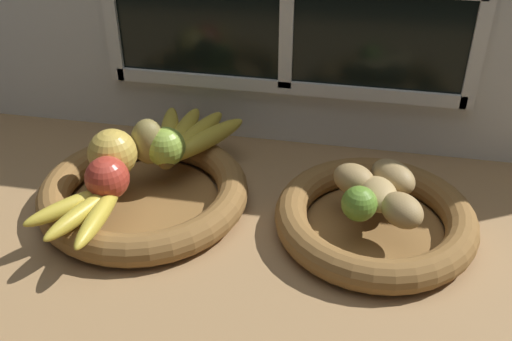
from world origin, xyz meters
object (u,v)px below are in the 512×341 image
Objects in this scene: fruit_bowl_left at (144,193)px; apple_red_front at (107,178)px; potato_small at (402,209)px; banana_bunch_back at (188,136)px; potato_oblong at (354,179)px; fruit_bowl_right at (375,219)px; pear_brown at (149,142)px; apple_green_back at (165,147)px; banana_bunch_front at (86,210)px; potato_large at (378,194)px; lime_near at (359,205)px; apple_golden_left at (113,153)px; potato_back at (393,177)px.

apple_red_front reaches higher than fruit_bowl_left.
potato_small is (43.98, 2.02, -1.08)cm from apple_red_front.
potato_oblong reaches higher than banana_bunch_back.
fruit_bowl_right is 38.59cm from pear_brown.
potato_oblong is at bearing -4.08° from apple_green_back.
potato_small reaches higher than banana_bunch_back.
banana_bunch_front reaches higher than fruit_bowl_right.
apple_red_front is (-3.31, -5.40, 6.07)cm from fruit_bowl_left.
potato_oblong is at bearing 142.13° from potato_large.
apple_golden_left is at bearing 173.06° from lime_near.
fruit_bowl_left is 2.09× the size of banana_bunch_front.
potato_back reaches higher than potato_small.
potato_small is at bearing -41.42° from potato_oblong.
banana_bunch_front is at bearing -102.81° from apple_red_front.
apple_golden_left is 45.72cm from potato_small.
lime_near reaches higher than banana_bunch_back.
potato_back is (2.11, 4.64, 5.05)cm from fruit_bowl_right.
fruit_bowl_right is 35.71cm from apple_green_back.
potato_small is (38.20, -8.54, -1.01)cm from apple_green_back.
fruit_bowl_right is 6.90cm from potato_small.
fruit_bowl_left is 40.00cm from potato_back.
fruit_bowl_right is 35.56cm from banana_bunch_back.
banana_bunch_front is at bearing -165.34° from fruit_bowl_right.
apple_golden_left is at bearing -128.24° from banana_bunch_back.
lime_near is (39.13, 6.86, 1.30)cm from banana_bunch_front.
potato_back is 1.18× the size of potato_oblong.
fruit_bowl_right is 4.44× the size of potato_small.
apple_red_front is 0.88× the size of potato_large.
banana_bunch_back is at bearing 162.73° from potato_oblong.
fruit_bowl_left is 41.11cm from potato_small.
apple_red_front reaches higher than potato_large.
pear_brown reaches higher than apple_red_front.
banana_bunch_back is 2.44× the size of potato_back.
potato_back is (39.40, 4.64, 5.06)cm from fruit_bowl_left.
potato_back is at bearing 6.72° from fruit_bowl_left.
banana_bunch_back is at bearing 168.09° from potato_back.
potato_small is at bearing -81.03° from potato_back.
potato_back reaches higher than banana_bunch_back.
fruit_bowl_right is at bearing 0.00° from fruit_bowl_left.
fruit_bowl_left is at bearing -115.56° from apple_green_back.
banana_bunch_front is 3.11× the size of lime_near.
apple_red_front reaches higher than fruit_bowl_right.
banana_bunch_front is 24.62cm from banana_bunch_back.
apple_green_back is 0.82× the size of potato_back.
potato_oblong is (33.49, 2.95, 4.98)cm from fruit_bowl_left.
banana_bunch_front is (-4.20, -16.08, -2.68)cm from pear_brown.
fruit_bowl_left is at bearing -174.96° from potato_oblong.
lime_near is (-2.73, -4.09, 0.56)cm from potato_large.
apple_red_front is 0.84× the size of potato_back.
potato_small is (45.51, -4.09, -1.63)cm from apple_golden_left.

